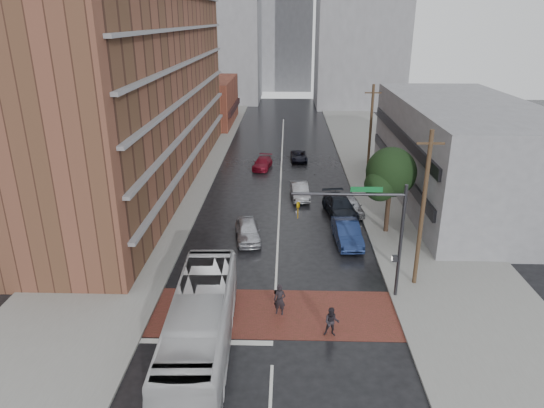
# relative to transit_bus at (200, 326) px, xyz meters

# --- Properties ---
(ground) EXTENTS (160.00, 160.00, 0.00)m
(ground) POSITION_rel_transit_bus_xyz_m (3.56, 3.27, -1.67)
(ground) COLOR black
(ground) RESTS_ON ground
(crosswalk) EXTENTS (14.00, 5.00, 0.02)m
(crosswalk) POSITION_rel_transit_bus_xyz_m (3.56, 3.77, -1.66)
(crosswalk) COLOR maroon
(crosswalk) RESTS_ON ground
(sidewalk_west) EXTENTS (9.00, 90.00, 0.15)m
(sidewalk_west) POSITION_rel_transit_bus_xyz_m (-7.94, 28.27, -1.60)
(sidewalk_west) COLOR gray
(sidewalk_west) RESTS_ON ground
(sidewalk_east) EXTENTS (9.00, 90.00, 0.15)m
(sidewalk_east) POSITION_rel_transit_bus_xyz_m (15.06, 28.27, -1.60)
(sidewalk_east) COLOR gray
(sidewalk_east) RESTS_ON ground
(apartment_block) EXTENTS (10.00, 44.00, 28.00)m
(apartment_block) POSITION_rel_transit_bus_xyz_m (-10.44, 27.27, 12.33)
(apartment_block) COLOR brown
(apartment_block) RESTS_ON ground
(storefront_west) EXTENTS (8.00, 16.00, 7.00)m
(storefront_west) POSITION_rel_transit_bus_xyz_m (-8.44, 57.27, 1.83)
(storefront_west) COLOR brown
(storefront_west) RESTS_ON ground
(building_east) EXTENTS (11.00, 26.00, 9.00)m
(building_east) POSITION_rel_transit_bus_xyz_m (20.06, 23.27, 2.83)
(building_east) COLOR gray
(building_east) RESTS_ON ground
(distant_tower_west) EXTENTS (18.00, 16.00, 32.00)m
(distant_tower_west) POSITION_rel_transit_bus_xyz_m (-10.44, 81.27, 14.33)
(distant_tower_west) COLOR gray
(distant_tower_west) RESTS_ON ground
(distant_tower_east) EXTENTS (16.00, 14.00, 36.00)m
(distant_tower_east) POSITION_rel_transit_bus_xyz_m (17.56, 75.27, 16.33)
(distant_tower_east) COLOR gray
(distant_tower_east) RESTS_ON ground
(distant_tower_center) EXTENTS (12.00, 10.00, 24.00)m
(distant_tower_center) POSITION_rel_transit_bus_xyz_m (3.56, 98.27, 10.33)
(distant_tower_center) COLOR gray
(distant_tower_center) RESTS_ON ground
(street_tree) EXTENTS (4.20, 4.10, 6.90)m
(street_tree) POSITION_rel_transit_bus_xyz_m (12.08, 15.31, 3.06)
(street_tree) COLOR #332319
(street_tree) RESTS_ON ground
(signal_mast) EXTENTS (6.50, 0.30, 7.20)m
(signal_mast) POSITION_rel_transit_bus_xyz_m (9.41, 5.77, 3.06)
(signal_mast) COLOR #2D2D33
(signal_mast) RESTS_ON ground
(utility_pole_near) EXTENTS (1.60, 0.26, 10.00)m
(utility_pole_near) POSITION_rel_transit_bus_xyz_m (12.36, 7.27, 3.47)
(utility_pole_near) COLOR #473321
(utility_pole_near) RESTS_ON ground
(utility_pole_far) EXTENTS (1.60, 0.26, 10.00)m
(utility_pole_far) POSITION_rel_transit_bus_xyz_m (12.36, 27.27, 3.47)
(utility_pole_far) COLOR #473321
(utility_pole_far) RESTS_ON ground
(transit_bus) EXTENTS (3.27, 12.10, 3.34)m
(transit_bus) POSITION_rel_transit_bus_xyz_m (0.00, 0.00, 0.00)
(transit_bus) COLOR #BEBEC0
(transit_bus) RESTS_ON ground
(pedestrian_a) EXTENTS (0.77, 0.59, 1.87)m
(pedestrian_a) POSITION_rel_transit_bus_xyz_m (3.86, 3.70, -0.73)
(pedestrian_a) COLOR black
(pedestrian_a) RESTS_ON ground
(pedestrian_b) EXTENTS (0.88, 0.71, 1.68)m
(pedestrian_b) POSITION_rel_transit_bus_xyz_m (6.64, 1.77, -0.83)
(pedestrian_b) COLOR black
(pedestrian_b) RESTS_ON ground
(car_travel_a) EXTENTS (2.46, 4.69, 1.52)m
(car_travel_a) POSITION_rel_transit_bus_xyz_m (1.25, 13.58, -0.91)
(car_travel_a) COLOR #B6B7BE
(car_travel_a) RESTS_ON ground
(car_travel_b) EXTENTS (1.91, 4.52, 1.45)m
(car_travel_b) POSITION_rel_transit_bus_xyz_m (5.43, 22.91, -0.95)
(car_travel_b) COLOR #929399
(car_travel_b) RESTS_ON ground
(car_travel_c) EXTENTS (2.36, 4.51, 1.25)m
(car_travel_c) POSITION_rel_transit_bus_xyz_m (1.45, 32.43, -1.05)
(car_travel_c) COLOR maroon
(car_travel_c) RESTS_ON ground
(suv_travel) EXTENTS (2.04, 4.13, 1.13)m
(suv_travel) POSITION_rel_transit_bus_xyz_m (5.61, 35.78, -1.11)
(suv_travel) COLOR black
(suv_travel) RESTS_ON ground
(car_parked_near) EXTENTS (2.08, 5.09, 1.64)m
(car_parked_near) POSITION_rel_transit_bus_xyz_m (8.76, 13.27, -0.85)
(car_parked_near) COLOR #16254E
(car_parked_near) RESTS_ON ground
(car_parked_mid) EXTENTS (3.09, 5.75, 1.58)m
(car_parked_mid) POSITION_rel_transit_bus_xyz_m (8.76, 18.82, -0.88)
(car_parked_mid) COLOR black
(car_parked_mid) RESTS_ON ground
(car_parked_far) EXTENTS (2.26, 4.22, 1.36)m
(car_parked_far) POSITION_rel_transit_bus_xyz_m (9.79, 19.27, -0.99)
(car_parked_far) COLOR #A6A8AD
(car_parked_far) RESTS_ON ground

